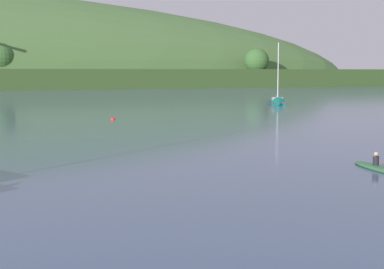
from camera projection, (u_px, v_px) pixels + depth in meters
The scene contains 3 objects.
sailboat_far_left at pixel (278, 103), 90.02m from camera, with size 4.63×6.54×10.41m.
canoe_with_paddler at pixel (376, 167), 30.73m from camera, with size 1.69×4.24×1.02m.
mooring_buoy_foreground at pixel (113, 120), 62.12m from camera, with size 0.51×0.51×0.59m.
Camera 1 is at (-16.14, -8.15, 5.11)m, focal length 54.98 mm.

